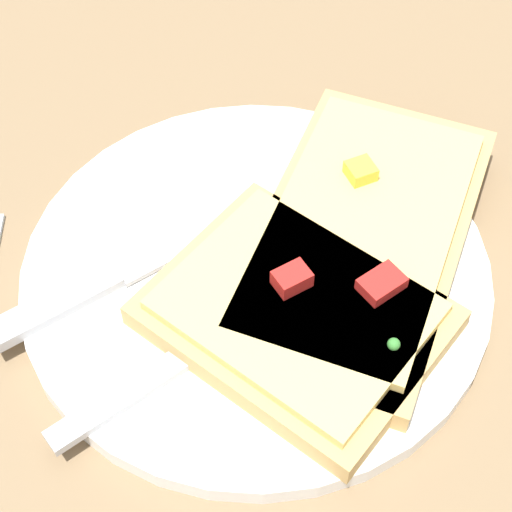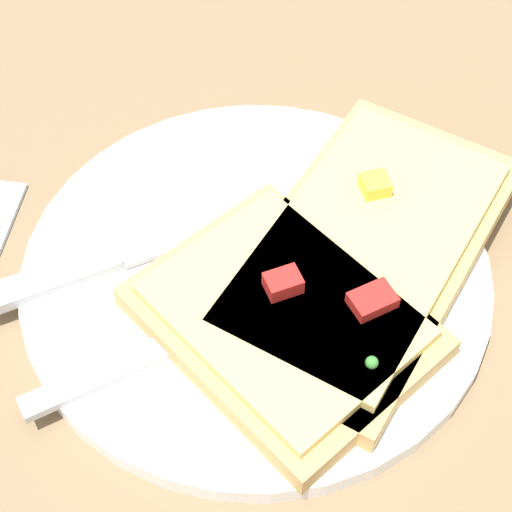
{
  "view_description": "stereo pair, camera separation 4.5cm",
  "coord_description": "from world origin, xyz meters",
  "px_view_note": "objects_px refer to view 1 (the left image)",
  "views": [
    {
      "loc": [
        0.01,
        0.27,
        0.38
      ],
      "look_at": [
        0.0,
        0.0,
        0.02
      ],
      "focal_mm": 60.0,
      "sensor_mm": 36.0,
      "label": 1
    },
    {
      "loc": [
        -0.04,
        0.27,
        0.38
      ],
      "look_at": [
        0.0,
        0.0,
        0.02
      ],
      "focal_mm": 60.0,
      "sensor_mm": 36.0,
      "label": 2
    }
  ],
  "objects_px": {
    "knife": "(130,267)",
    "pizza_slice_corner": "(296,314)",
    "fork": "(247,317)",
    "pizza_slice_main": "(361,235)",
    "plate": "(256,274)"
  },
  "relations": [
    {
      "from": "fork",
      "to": "plate",
      "type": "bearing_deg",
      "value": 44.64
    },
    {
      "from": "fork",
      "to": "pizza_slice_corner",
      "type": "xyz_separation_m",
      "value": [
        -0.02,
        0.0,
        0.01
      ]
    },
    {
      "from": "fork",
      "to": "pizza_slice_corner",
      "type": "height_order",
      "value": "pizza_slice_corner"
    },
    {
      "from": "fork",
      "to": "knife",
      "type": "bearing_deg",
      "value": 115.43
    },
    {
      "from": "knife",
      "to": "pizza_slice_corner",
      "type": "xyz_separation_m",
      "value": [
        -0.09,
        0.04,
        0.01
      ]
    },
    {
      "from": "fork",
      "to": "pizza_slice_corner",
      "type": "bearing_deg",
      "value": -44.84
    },
    {
      "from": "plate",
      "to": "pizza_slice_corner",
      "type": "relative_size",
      "value": 1.44
    },
    {
      "from": "pizza_slice_main",
      "to": "plate",
      "type": "bearing_deg",
      "value": -54.52
    },
    {
      "from": "plate",
      "to": "fork",
      "type": "distance_m",
      "value": 0.03
    },
    {
      "from": "knife",
      "to": "fork",
      "type": "bearing_deg",
      "value": -61.23
    },
    {
      "from": "plate",
      "to": "fork",
      "type": "height_order",
      "value": "fork"
    },
    {
      "from": "knife",
      "to": "pizza_slice_corner",
      "type": "height_order",
      "value": "pizza_slice_corner"
    },
    {
      "from": "plate",
      "to": "knife",
      "type": "height_order",
      "value": "knife"
    },
    {
      "from": "fork",
      "to": "knife",
      "type": "xyz_separation_m",
      "value": [
        0.06,
        -0.03,
        0.0
      ]
    },
    {
      "from": "fork",
      "to": "pizza_slice_main",
      "type": "xyz_separation_m",
      "value": [
        -0.06,
        -0.05,
        0.01
      ]
    }
  ]
}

